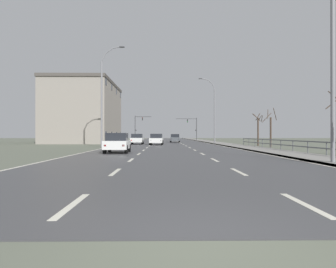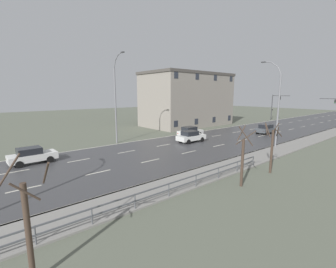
% 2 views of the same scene
% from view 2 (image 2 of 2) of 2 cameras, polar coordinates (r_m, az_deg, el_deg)
% --- Properties ---
extents(ground_plane, '(160.00, 160.00, 0.12)m').
position_cam_2_polar(ground_plane, '(38.52, 17.11, -0.52)').
color(ground_plane, '#5B6051').
extents(road_asphalt_strip, '(14.00, 120.00, 0.03)m').
position_cam_2_polar(road_asphalt_strip, '(48.92, 24.83, 1.21)').
color(road_asphalt_strip, '#3D3D3F').
rests_on(road_asphalt_strip, ground).
extents(sidewalk_right, '(3.00, 120.00, 0.12)m').
position_cam_2_polar(sidewalk_right, '(46.02, 34.32, -0.02)').
color(sidewalk_right, gray).
rests_on(sidewalk_right, ground).
extents(guardrail, '(0.07, 27.64, 1.00)m').
position_cam_2_polar(guardrail, '(13.24, -12.92, -16.70)').
color(guardrail, '#515459').
rests_on(guardrail, ground).
extents(street_lamp_midground, '(2.64, 0.24, 10.49)m').
position_cam_2_polar(street_lamp_midground, '(30.91, 25.14, 6.22)').
color(street_lamp_midground, slate).
rests_on(street_lamp_midground, ground).
extents(street_lamp_left_bank, '(2.69, 0.24, 11.57)m').
position_cam_2_polar(street_lamp_left_bank, '(31.49, -12.63, 7.92)').
color(street_lamp_left_bank, slate).
rests_on(street_lamp_left_bank, ground).
extents(traffic_signal_left, '(4.27, 0.36, 6.35)m').
position_cam_2_polar(traffic_signal_left, '(64.24, 24.68, 6.73)').
color(traffic_signal_left, '#38383A').
rests_on(traffic_signal_left, ground).
extents(car_far_right, '(1.85, 4.11, 1.57)m').
position_cam_2_polar(car_far_right, '(36.11, 5.44, 0.60)').
color(car_far_right, silver).
rests_on(car_far_right, ground).
extents(car_near_left, '(1.97, 4.17, 1.57)m').
position_cam_2_polar(car_near_left, '(42.09, 22.94, 1.18)').
color(car_near_left, '#474C51').
rests_on(car_near_left, ground).
extents(car_far_left, '(1.94, 4.15, 1.57)m').
position_cam_2_polar(car_far_left, '(25.63, -30.34, -4.53)').
color(car_far_left, silver).
rests_on(car_far_left, ground).
extents(car_near_right, '(1.97, 4.17, 1.57)m').
position_cam_2_polar(car_near_right, '(32.04, 5.61, -0.58)').
color(car_near_right, silver).
rests_on(car_near_right, ground).
extents(brick_building, '(10.58, 18.28, 10.76)m').
position_cam_2_polar(brick_building, '(49.37, 4.69, 8.43)').
color(brick_building, gray).
rests_on(brick_building, ground).
extents(bare_tree_near, '(1.59, 1.67, 4.54)m').
position_cam_2_polar(bare_tree_near, '(9.73, -31.04, -18.99)').
color(bare_tree_near, '#423328').
rests_on(bare_tree_near, ground).
extents(bare_tree_mid, '(1.61, 1.69, 4.45)m').
position_cam_2_polar(bare_tree_mid, '(17.37, 17.80, -5.93)').
color(bare_tree_mid, '#423328').
rests_on(bare_tree_mid, ground).
extents(bare_tree_far, '(1.36, 1.35, 4.26)m').
position_cam_2_polar(bare_tree_far, '(21.11, 24.08, -3.18)').
color(bare_tree_far, '#423328').
rests_on(bare_tree_far, ground).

